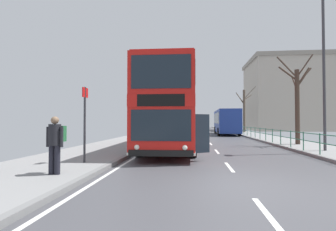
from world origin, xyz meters
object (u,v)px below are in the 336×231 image
Objects in this scene: pedestrian_with_backpack at (56,140)px; background_building_00 at (285,95)px; street_lamp_far_side at (324,54)px; bare_tree_far_01 at (244,110)px; double_decker_bus_main at (171,110)px; bus_stop_sign_near at (85,116)px; background_bus_far_lane at (226,121)px; bare_tree_far_00 at (297,100)px.

background_building_00 is at bearing 63.62° from pedestrian_with_backpack.
pedestrian_with_backpack is at bearing -146.91° from street_lamp_far_side.
bare_tree_far_01 is 0.49× the size of background_building_00.
pedestrian_with_backpack is at bearing -108.40° from double_decker_bus_main.
street_lamp_far_side is (8.10, -0.95, 2.86)m from double_decker_bus_main.
bus_stop_sign_near reaches higher than pedestrian_with_backpack.
background_building_00 is (21.09, 42.51, 5.57)m from pedestrian_with_backpack.
bus_stop_sign_near is (-0.06, 2.10, 0.74)m from pedestrian_with_backpack.
bus_stop_sign_near is 12.33m from street_lamp_far_side.
background_building_00 reaches higher than street_lamp_far_side.
bare_tree_far_01 is at bearing 56.98° from background_bus_far_lane.
street_lamp_far_side reaches higher than background_bus_far_lane.
street_lamp_far_side is (10.75, 7.00, 4.10)m from pedestrian_with_backpack.
background_bus_far_lane reaches higher than pedestrian_with_backpack.
double_decker_bus_main is 1.69× the size of bare_tree_far_01.
bare_tree_far_01 is (11.36, 31.02, 2.31)m from pedestrian_with_backpack.
double_decker_bus_main is at bearing 71.60° from pedestrian_with_backpack.
bare_tree_far_00 is 0.91× the size of bare_tree_far_01.
bare_tree_far_01 is (3.22, 4.96, 1.73)m from background_bus_far_lane.
pedestrian_with_backpack is 0.59× the size of bus_stop_sign_near.
street_lamp_far_side is 24.09m from bare_tree_far_01.
double_decker_bus_main is at bearing 173.29° from street_lamp_far_side.
background_bus_far_lane is 0.75× the size of background_building_00.
background_bus_far_lane is 25.32m from bus_stop_sign_near.
bare_tree_far_01 is at bearing 69.30° from double_decker_bus_main.
bare_tree_far_00 is 33.45m from background_building_00.
background_building_00 reaches higher than bus_stop_sign_near.
background_bus_far_lane is (5.49, 18.10, -0.66)m from double_decker_bus_main.
double_decker_bus_main is 0.82× the size of background_building_00.
double_decker_bus_main reaches higher than pedestrian_with_backpack.
background_building_00 is at bearing 73.77° from street_lamp_far_side.
street_lamp_far_side is at bearing -106.23° from background_building_00.
bare_tree_far_01 is at bearing 69.89° from pedestrian_with_backpack.
bare_tree_far_00 is at bearing 44.86° from pedestrian_with_backpack.
double_decker_bus_main is at bearing -106.87° from background_bus_far_lane.
background_building_00 is (12.95, 16.45, 4.99)m from background_bus_far_lane.
pedestrian_with_backpack is 15.51m from bare_tree_far_00.
street_lamp_far_side is at bearing -82.19° from background_bus_far_lane.
pedestrian_with_backpack is (-8.13, -26.06, -0.58)m from background_bus_far_lane.
bare_tree_far_01 reaches higher than bare_tree_far_00.
double_decker_bus_main is at bearing -160.69° from bare_tree_far_00.
street_lamp_far_side is 4.38m from bare_tree_far_00.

